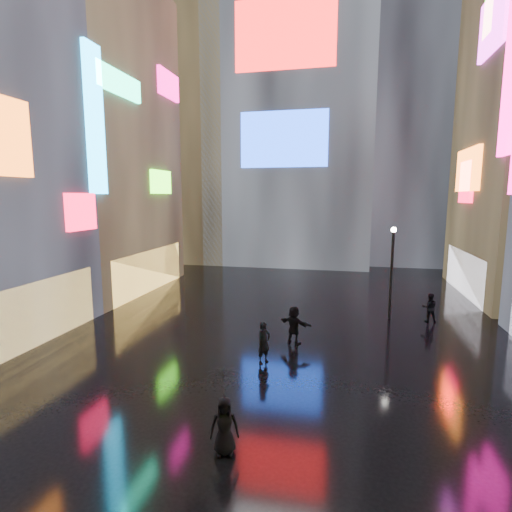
% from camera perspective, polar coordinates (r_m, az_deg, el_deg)
% --- Properties ---
extents(ground, '(140.00, 140.00, 0.00)m').
position_cam_1_polar(ground, '(21.52, 4.74, -10.11)').
color(ground, black).
rests_on(ground, ground).
extents(building_left_far, '(10.28, 12.00, 22.00)m').
position_cam_1_polar(building_left_far, '(32.46, -23.56, 15.13)').
color(building_left_far, black).
rests_on(building_left_far, ground).
extents(tower_main, '(16.00, 14.20, 42.00)m').
position_cam_1_polar(tower_main, '(46.73, 5.57, 26.13)').
color(tower_main, black).
rests_on(tower_main, ground).
extents(tower_flank_right, '(12.00, 12.00, 34.00)m').
position_cam_1_polar(tower_flank_right, '(47.71, 21.26, 20.26)').
color(tower_flank_right, black).
rests_on(tower_flank_right, ground).
extents(tower_flank_left, '(10.00, 10.00, 26.00)m').
position_cam_1_polar(tower_flank_left, '(45.81, -9.27, 16.14)').
color(tower_flank_left, black).
rests_on(tower_flank_left, ground).
extents(lamp_far, '(0.30, 0.30, 5.20)m').
position_cam_1_polar(lamp_far, '(23.44, 18.83, -1.57)').
color(lamp_far, black).
rests_on(lamp_far, ground).
extents(pedestrian_4, '(0.89, 0.71, 1.60)m').
position_cam_1_polar(pedestrian_4, '(11.62, -4.54, -23.06)').
color(pedestrian_4, black).
rests_on(pedestrian_4, ground).
extents(pedestrian_5, '(1.73, 1.16, 1.79)m').
position_cam_1_polar(pedestrian_5, '(19.06, 5.45, -9.78)').
color(pedestrian_5, black).
rests_on(pedestrian_5, ground).
extents(pedestrian_6, '(0.71, 0.76, 1.74)m').
position_cam_1_polar(pedestrian_6, '(16.91, 1.14, -12.26)').
color(pedestrian_6, black).
rests_on(pedestrian_6, ground).
extents(pedestrian_7, '(0.78, 0.61, 1.59)m').
position_cam_1_polar(pedestrian_7, '(24.11, 23.55, -6.79)').
color(pedestrian_7, black).
rests_on(pedestrian_7, ground).
extents(umbrella_2, '(1.15, 1.16, 0.83)m').
position_cam_1_polar(umbrella_2, '(11.03, -4.61, -17.69)').
color(umbrella_2, black).
rests_on(umbrella_2, pedestrian_4).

